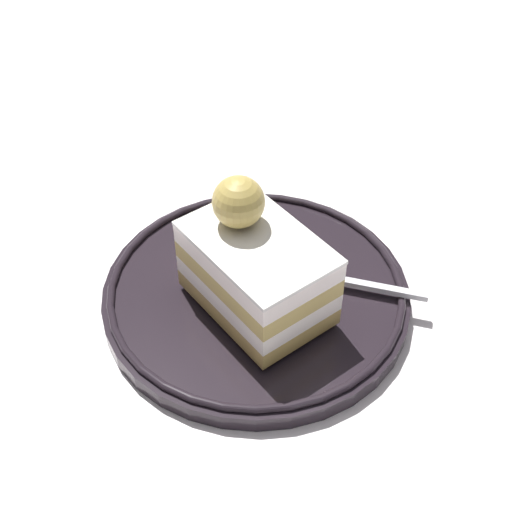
# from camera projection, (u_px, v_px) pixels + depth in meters

# --- Properties ---
(ground_plane) EXTENTS (2.40, 2.40, 0.00)m
(ground_plane) POSITION_uv_depth(u_px,v_px,m) (257.00, 319.00, 0.53)
(ground_plane) COLOR silver
(dessert_plate) EXTENTS (0.24, 0.24, 0.02)m
(dessert_plate) POSITION_uv_depth(u_px,v_px,m) (256.00, 292.00, 0.54)
(dessert_plate) COLOR black
(dessert_plate) RESTS_ON ground_plane
(cake_slice) EXTENTS (0.08, 0.11, 0.10)m
(cake_slice) POSITION_uv_depth(u_px,v_px,m) (251.00, 263.00, 0.50)
(cake_slice) COLOR tan
(cake_slice) RESTS_ON dessert_plate
(fork) EXTENTS (0.08, 0.09, 0.00)m
(fork) POSITION_uv_depth(u_px,v_px,m) (348.00, 282.00, 0.53)
(fork) COLOR silver
(fork) RESTS_ON dessert_plate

